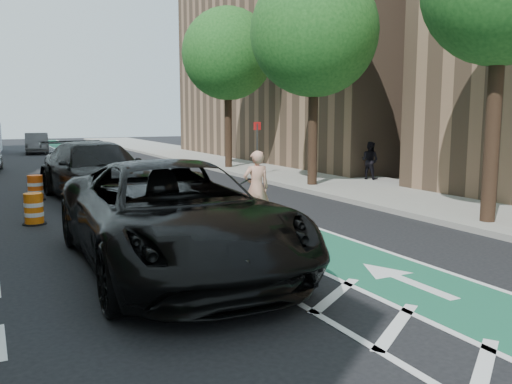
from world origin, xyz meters
TOP-DOWN VIEW (x-y plane):
  - ground at (0.00, 0.00)m, footprint 120.00×120.00m
  - bike_lane at (3.00, 10.00)m, footprint 2.00×90.00m
  - buffer_strip at (1.50, 10.00)m, footprint 1.40×90.00m
  - sidewalk_right at (9.50, 10.00)m, footprint 5.00×90.00m
  - curb_right at (7.05, 10.00)m, footprint 0.12×90.00m
  - building_right_far at (17.50, 20.00)m, footprint 14.00×22.00m
  - tree_r_c at (7.90, 8.00)m, footprint 4.20×4.20m
  - tree_r_d at (7.90, 16.00)m, footprint 4.20×4.20m
  - sign_post at (7.60, 12.00)m, footprint 0.35×0.08m
  - skateboard at (2.65, 2.22)m, footprint 0.32×0.80m
  - skateboarder at (2.65, 2.22)m, footprint 0.71×0.52m
  - suv_near at (-0.26, -0.18)m, footprint 3.37×7.08m
  - suv_far at (0.00, 8.70)m, footprint 3.31×6.78m
  - car_grey at (0.20, 33.18)m, footprint 1.89×4.61m
  - pedestrian at (10.92, 8.28)m, footprint 0.84×0.92m
  - barrel_a at (-2.20, 5.24)m, footprint 0.59×0.59m
  - barrel_b at (-1.82, 9.50)m, footprint 0.61×0.61m

SIDE VIEW (x-z plane):
  - ground at x=0.00m, z-range 0.00..0.00m
  - buffer_strip at x=1.50m, z-range 0.00..0.01m
  - bike_lane at x=3.00m, z-range 0.00..0.01m
  - sidewalk_right at x=9.50m, z-range 0.00..0.15m
  - curb_right at x=7.05m, z-range 0.00..0.16m
  - skateboard at x=2.65m, z-range 0.03..0.14m
  - barrel_a at x=-2.20m, z-range -0.02..0.78m
  - barrel_b at x=-1.82m, z-range -0.02..0.80m
  - car_grey at x=0.20m, z-range 0.00..1.49m
  - pedestrian at x=10.92m, z-range 0.15..1.70m
  - suv_far at x=0.00m, z-range 0.00..1.90m
  - suv_near at x=-0.26m, z-range 0.00..1.95m
  - skateboarder at x=2.65m, z-range 0.10..1.93m
  - sign_post at x=7.60m, z-range 0.11..2.59m
  - tree_r_c at x=7.90m, z-range 1.82..9.72m
  - tree_r_d at x=7.90m, z-range 1.82..9.72m
  - building_right_far at x=17.50m, z-range 0.00..19.00m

